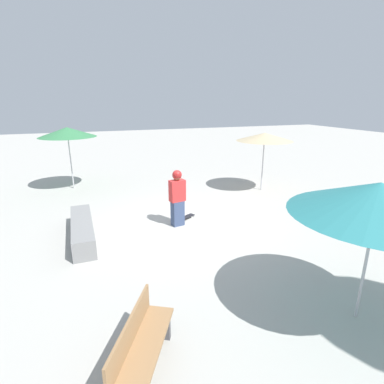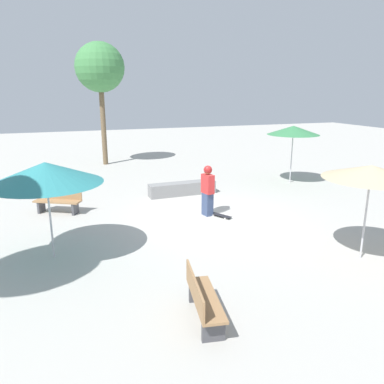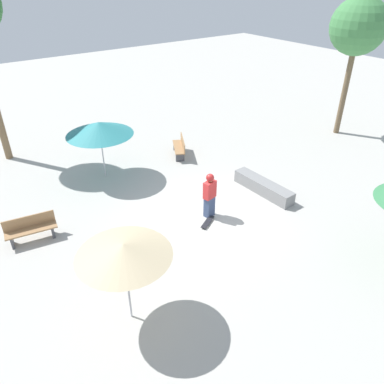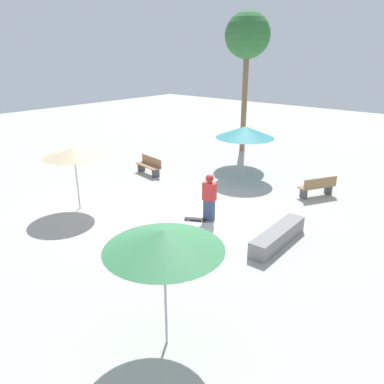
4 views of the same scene
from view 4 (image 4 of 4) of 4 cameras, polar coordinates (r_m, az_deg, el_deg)
ground_plane at (r=13.61m, az=1.60°, el=-3.86°), size 60.00×60.00×0.00m
skater_main at (r=13.05m, az=2.66°, el=-0.60°), size 0.49×0.34×1.71m
skateboard at (r=13.33m, az=0.55°, el=-4.12°), size 0.80×0.57×0.07m
concrete_ledge at (r=12.00m, az=12.94°, el=-6.60°), size 0.61×2.74×0.51m
bench_near at (r=18.39m, az=-6.54°, el=4.01°), size 1.65×0.70×0.85m
bench_far at (r=16.22m, az=18.59°, el=0.76°), size 1.16×1.61×0.85m
shade_umbrella_teal at (r=17.54m, az=8.09°, el=9.04°), size 2.69×2.69×2.44m
shade_umbrella_green at (r=6.97m, az=-4.32°, el=-7.30°), size 2.30×2.30×2.58m
shade_umbrella_tan at (r=14.31m, az=-17.58°, el=5.79°), size 2.26×2.26×2.38m
palm_tree_center_right at (r=22.39m, az=8.44°, el=22.27°), size 2.50×2.50×7.74m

